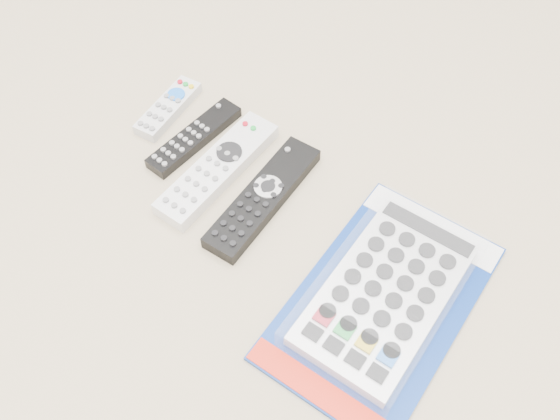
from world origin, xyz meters
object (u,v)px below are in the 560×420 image
Objects in this scene: remote_small_grey at (168,108)px; remote_slim_black at (194,137)px; remote_large_black at (263,197)px; jumbo_remote_packaged at (386,293)px; remote_silver_dvd at (218,169)px.

remote_small_grey and remote_slim_black have the same top height.
jumbo_remote_packaged is at bearing -11.10° from remote_large_black.
remote_slim_black is 0.16m from remote_large_black.
jumbo_remote_packaged is at bearing -6.60° from remote_silver_dvd.
remote_small_grey is at bearing 160.41° from remote_silver_dvd.
jumbo_remote_packaged reaches higher than remote_slim_black.
remote_silver_dvd is (0.07, -0.03, 0.00)m from remote_slim_black.
remote_small_grey is 0.60× the size of remote_large_black.
remote_silver_dvd is 1.00× the size of remote_large_black.
remote_slim_black is at bearing 158.09° from remote_silver_dvd.
remote_large_black is (0.09, 0.00, -0.00)m from remote_silver_dvd.
remote_slim_black is 0.39m from jumbo_remote_packaged.
jumbo_remote_packaged reaches higher than remote_small_grey.
remote_silver_dvd is at bearing -26.20° from remote_small_grey.
jumbo_remote_packaged is (0.23, -0.03, 0.01)m from remote_large_black.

